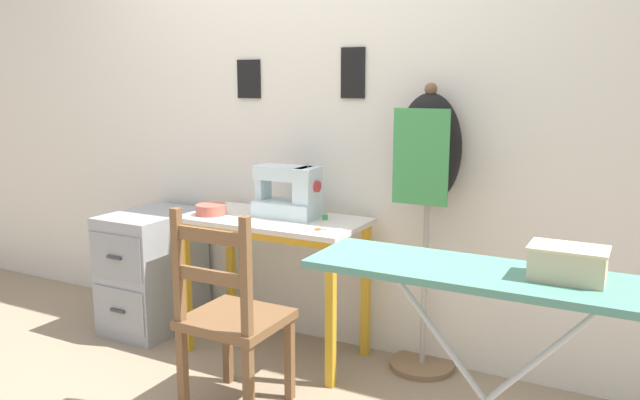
{
  "coord_description": "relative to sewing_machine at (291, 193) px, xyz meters",
  "views": [
    {
      "loc": [
        1.66,
        -2.37,
        1.41
      ],
      "look_at": [
        0.28,
        0.21,
        0.85
      ],
      "focal_mm": 35.0,
      "sensor_mm": 36.0,
      "label": 1
    }
  ],
  "objects": [
    {
      "name": "ground_plane",
      "position": [
        -0.07,
        -0.29,
        -0.85
      ],
      "size": [
        14.0,
        14.0,
        0.0
      ],
      "primitive_type": "plane",
      "color": "gray"
    },
    {
      "name": "wall_back",
      "position": [
        -0.07,
        0.25,
        0.42
      ],
      "size": [
        10.0,
        0.06,
        2.55
      ],
      "color": "silver",
      "rests_on": "ground_plane"
    },
    {
      "name": "sewing_table",
      "position": [
        -0.07,
        -0.06,
        -0.24
      ],
      "size": [
        0.93,
        0.47,
        0.73
      ],
      "color": "silver",
      "rests_on": "ground_plane"
    },
    {
      "name": "sewing_machine",
      "position": [
        0.0,
        0.0,
        0.0
      ],
      "size": [
        0.34,
        0.19,
        0.28
      ],
      "color": "silver",
      "rests_on": "sewing_table"
    },
    {
      "name": "fabric_bowl",
      "position": [
        -0.39,
        -0.15,
        -0.1
      ],
      "size": [
        0.16,
        0.16,
        0.05
      ],
      "color": "#B25647",
      "rests_on": "sewing_table"
    },
    {
      "name": "scissors",
      "position": [
        0.28,
        -0.17,
        -0.12
      ],
      "size": [
        0.14,
        0.08,
        0.01
      ],
      "color": "silver",
      "rests_on": "sewing_table"
    },
    {
      "name": "thread_spool_near_machine",
      "position": [
        0.19,
        0.02,
        -0.11
      ],
      "size": [
        0.03,
        0.03,
        0.03
      ],
      "color": "green",
      "rests_on": "sewing_table"
    },
    {
      "name": "wooden_chair",
      "position": [
        0.08,
        -0.63,
        -0.43
      ],
      "size": [
        0.4,
        0.38,
        0.9
      ],
      "color": "brown",
      "rests_on": "ground_plane"
    },
    {
      "name": "filing_cabinet",
      "position": [
        -0.87,
        -0.09,
        -0.51
      ],
      "size": [
        0.39,
        0.56,
        0.68
      ],
      "color": "#93999E",
      "rests_on": "ground_plane"
    },
    {
      "name": "dress_form",
      "position": [
        0.67,
        0.13,
        0.15
      ],
      "size": [
        0.32,
        0.32,
        1.4
      ],
      "color": "#846647",
      "rests_on": "ground_plane"
    },
    {
      "name": "ironing_board",
      "position": [
        1.2,
        -0.8,
        -0.06
      ],
      "size": [
        1.16,
        0.34,
        0.84
      ],
      "color": "#518E7A",
      "rests_on": "ground_plane"
    },
    {
      "name": "storage_box",
      "position": [
        1.4,
        -0.78,
        0.03
      ],
      "size": [
        0.22,
        0.14,
        0.1
      ],
      "color": "beige",
      "rests_on": "ironing_board"
    }
  ]
}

